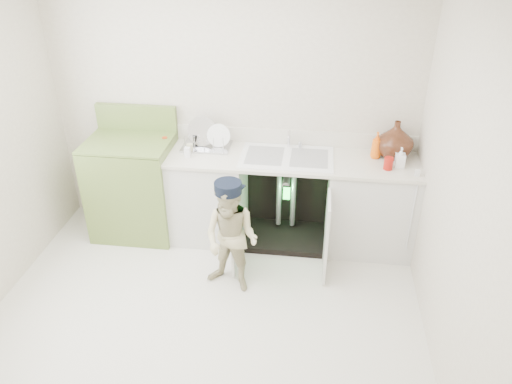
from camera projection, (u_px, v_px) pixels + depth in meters
The scene contains 5 objects.
ground at pixel (205, 317), 4.05m from camera, with size 3.50×3.50×0.00m, color beige.
room_shell at pixel (195, 183), 3.43m from camera, with size 6.00×5.50×1.26m.
counter_run at pixel (289, 197), 4.79m from camera, with size 2.44×1.02×1.25m.
avocado_stove at pixel (134, 185), 4.92m from camera, with size 0.80×0.65×1.24m.
repair_worker at pixel (231, 238), 4.14m from camera, with size 0.75×0.70×1.02m.
Camera 1 is at (0.80, -2.92, 2.90)m, focal length 35.00 mm.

